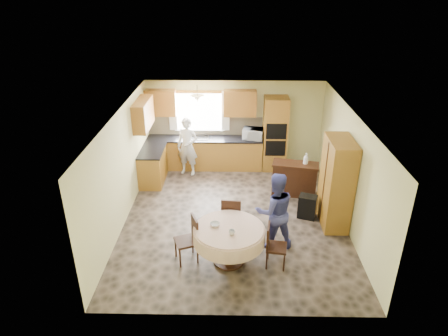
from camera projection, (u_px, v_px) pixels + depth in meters
name	position (u px, v px, depth m)	size (l,w,h in m)	color
floor	(234.00, 217.00, 9.32)	(5.00, 6.00, 0.01)	brown
ceiling	(235.00, 114.00, 8.23)	(5.00, 6.00, 0.01)	white
wall_back	(234.00, 124.00, 11.48)	(5.00, 0.02, 2.50)	#D4D188
wall_front	(236.00, 254.00, 6.07)	(5.00, 0.02, 2.50)	#D4D188
wall_left	(122.00, 168.00, 8.82)	(0.02, 6.00, 2.50)	#D4D188
wall_right	(349.00, 170.00, 8.73)	(0.02, 6.00, 2.50)	#D4D188
window	(199.00, 112.00, 11.33)	(1.40, 0.03, 1.10)	white
curtain_left	(173.00, 111.00, 11.27)	(0.22, 0.02, 1.15)	white
curtain_right	(226.00, 111.00, 11.25)	(0.22, 0.02, 1.15)	white
base_cab_back	(205.00, 153.00, 11.57)	(3.30, 0.60, 0.88)	#B1772F
counter_back	(204.00, 139.00, 11.37)	(3.30, 0.64, 0.04)	black
base_cab_left	(153.00, 166.00, 10.79)	(0.60, 1.20, 0.88)	#B1772F
counter_left	(152.00, 151.00, 10.59)	(0.64, 1.20, 0.04)	black
backsplash	(205.00, 126.00, 11.51)	(3.30, 0.02, 0.55)	tan
wall_cab_left	(161.00, 103.00, 11.08)	(0.85, 0.33, 0.72)	#A76329
wall_cab_right	(240.00, 103.00, 11.04)	(0.90, 0.33, 0.72)	#A76329
wall_cab_side	(143.00, 114.00, 10.15)	(0.33, 1.20, 0.72)	#A76329
oven_tower	(275.00, 134.00, 11.26)	(0.66, 0.62, 2.12)	#B1772F
oven_upper	(276.00, 132.00, 10.89)	(0.56, 0.01, 0.45)	black
oven_lower	(275.00, 148.00, 11.11)	(0.56, 0.01, 0.45)	black
pendant	(197.00, 99.00, 10.67)	(0.36, 0.36, 0.18)	beige
sideboard	(294.00, 180.00, 10.14)	(1.14, 0.47, 0.81)	#3C1F10
space_heater	(307.00, 207.00, 9.20)	(0.41, 0.28, 0.56)	black
cupboard	(336.00, 183.00, 8.69)	(0.53, 1.05, 2.01)	#B1772F
dining_table	(229.00, 236.00, 7.61)	(1.37, 1.37, 0.78)	#3C1F10
chair_left	(190.00, 237.00, 7.71)	(0.53, 0.53, 0.94)	#3C1F10
chair_back	(231.00, 216.00, 8.36)	(0.47, 0.47, 0.98)	#3C1F10
chair_right	(273.00, 244.00, 7.58)	(0.44, 0.44, 0.88)	#3C1F10
framed_picture	(344.00, 149.00, 9.03)	(0.06, 0.59, 0.48)	gold
microwave	(253.00, 134.00, 11.23)	(0.57, 0.38, 0.31)	silver
person_sink	(188.00, 146.00, 11.05)	(0.60, 0.40, 1.65)	silver
person_dining	(275.00, 211.00, 7.99)	(0.81, 0.63, 1.66)	#3D4086
bowl_sideboard	(280.00, 164.00, 9.96)	(0.19, 0.19, 0.05)	#B2B2B2
bottle_sideboard	(306.00, 159.00, 9.89)	(0.13, 0.13, 0.33)	silver
cup_table	(232.00, 232.00, 7.32)	(0.12, 0.12, 0.09)	#B2B2B2
bowl_table	(215.00, 224.00, 7.59)	(0.19, 0.19, 0.06)	#B2B2B2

